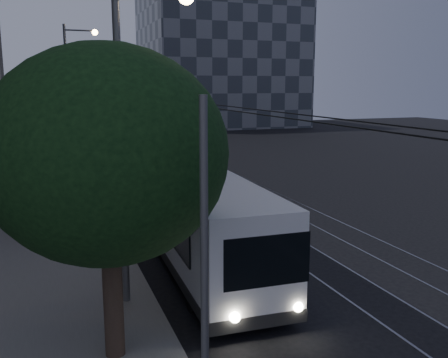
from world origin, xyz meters
name	(u,v)px	position (x,y,z in m)	size (l,w,h in m)	color
ground	(255,240)	(0.00, 0.00, 0.00)	(120.00, 120.00, 0.00)	black
sidewalk	(49,170)	(-7.50, 20.00, 0.07)	(5.00, 90.00, 0.15)	gray
tram_rails	(183,164)	(2.50, 20.00, 0.01)	(4.52, 90.00, 0.02)	gray
overhead_wires	(83,122)	(-4.97, 20.00, 3.47)	(2.23, 90.00, 6.00)	black
building_distant_right	(220,45)	(18.00, 55.00, 12.00)	(22.00, 18.00, 24.00)	#353B44
trolleybus	(195,214)	(-2.90, -1.31, 1.69)	(2.93, 12.31, 5.63)	silver
pickup_silver	(133,171)	(-2.70, 12.72, 0.92)	(3.04, 6.60, 1.83)	#A2A5AA
car_white_a	(105,171)	(-4.23, 14.00, 0.79)	(1.86, 4.63, 1.58)	silver
car_white_b	(97,156)	(-3.86, 22.40, 0.62)	(1.74, 4.29, 1.25)	#B4B4B9
car_white_c	(102,145)	(-2.70, 29.00, 0.73)	(1.55, 4.44, 1.46)	silver
car_white_d	(86,143)	(-3.95, 32.01, 0.61)	(1.44, 3.58, 1.22)	silver
tree_0	(107,155)	(-6.50, -7.06, 4.70)	(5.16, 5.16, 7.04)	#31231B
tree_1	(60,117)	(-7.00, 5.95, 4.74)	(5.10, 5.10, 7.05)	#31231B
tree_2	(64,112)	(-6.50, 14.00, 4.55)	(4.56, 4.56, 6.62)	#31231B
tree_3	(63,119)	(-6.50, 16.00, 4.01)	(4.50, 4.50, 6.05)	#31231B
tree_4	(57,108)	(-6.50, 27.86, 4.17)	(4.31, 4.31, 6.13)	#31231B
tree_5	(55,104)	(-6.50, 34.72, 4.28)	(4.92, 4.92, 6.50)	#31231B
streetlamp_near	(135,112)	(-5.40, -4.26, 5.42)	(2.19, 0.44, 8.90)	#5E5F61
streetlamp_far	(73,82)	(-5.38, 22.54, 6.34)	(2.54, 0.44, 10.57)	#5E5F61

